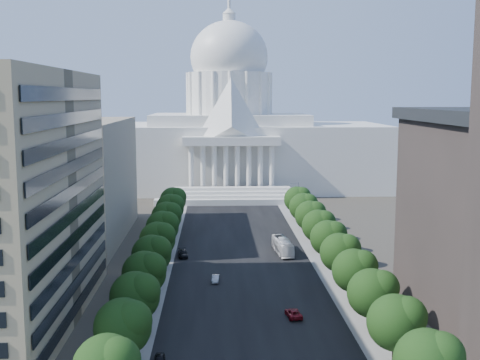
{
  "coord_description": "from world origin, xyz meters",
  "views": [
    {
      "loc": [
        -5.88,
        -51.49,
        36.02
      ],
      "look_at": [
        -0.13,
        83.81,
        17.05
      ],
      "focal_mm": 45.0,
      "sensor_mm": 36.0,
      "label": 1
    }
  ],
  "objects": [
    {
      "name": "sidewalk_right",
      "position": [
        19.0,
        90.0,
        0.0
      ],
      "size": [
        8.0,
        260.0,
        0.02
      ],
      "primitive_type": "cube",
      "color": "gray",
      "rests_on": "ground"
    },
    {
      "name": "tree_l_f",
      "position": [
        -17.66,
        71.81,
        6.45
      ],
      "size": [
        7.79,
        7.6,
        9.97
      ],
      "color": "#33261C",
      "rests_on": "ground"
    },
    {
      "name": "car_red",
      "position": [
        6.89,
        42.55,
        0.66
      ],
      "size": [
        2.74,
        4.98,
        1.32
      ],
      "primitive_type": "imported",
      "rotation": [
        0.0,
        0.0,
        3.26
      ],
      "color": "maroon",
      "rests_on": "ground"
    },
    {
      "name": "road_asphalt",
      "position": [
        0.0,
        90.0,
        0.0
      ],
      "size": [
        30.0,
        260.0,
        0.01
      ],
      "primitive_type": "cube",
      "color": "black",
      "rests_on": "ground"
    },
    {
      "name": "tree_r_b",
      "position": [
        18.34,
        23.81,
        6.45
      ],
      "size": [
        7.79,
        7.6,
        9.97
      ],
      "color": "#33261C",
      "rests_on": "ground"
    },
    {
      "name": "tree_r_f",
      "position": [
        18.34,
        71.81,
        6.45
      ],
      "size": [
        7.79,
        7.6,
        9.97
      ],
      "color": "#33261C",
      "rests_on": "ground"
    },
    {
      "name": "tree_l_h",
      "position": [
        -17.66,
        95.81,
        6.45
      ],
      "size": [
        7.79,
        7.6,
        9.97
      ],
      "color": "#33261C",
      "rests_on": "ground"
    },
    {
      "name": "tree_l_g",
      "position": [
        -17.66,
        83.81,
        6.45
      ],
      "size": [
        7.79,
        7.6,
        9.97
      ],
      "color": "#33261C",
      "rests_on": "ground"
    },
    {
      "name": "tree_r_h",
      "position": [
        18.34,
        95.81,
        6.45
      ],
      "size": [
        7.79,
        7.6,
        9.97
      ],
      "color": "#33261C",
      "rests_on": "ground"
    },
    {
      "name": "capitol",
      "position": [
        0.0,
        184.89,
        20.01
      ],
      "size": [
        120.0,
        56.0,
        73.0
      ],
      "color": "white",
      "rests_on": "ground"
    },
    {
      "name": "tree_l_b",
      "position": [
        -17.66,
        23.81,
        6.45
      ],
      "size": [
        7.79,
        7.6,
        9.97
      ],
      "color": "#33261C",
      "rests_on": "ground"
    },
    {
      "name": "tree_r_d",
      "position": [
        18.34,
        47.81,
        6.45
      ],
      "size": [
        7.79,
        7.6,
        9.97
      ],
      "color": "#33261C",
      "rests_on": "ground"
    },
    {
      "name": "sidewalk_left",
      "position": [
        -19.0,
        90.0,
        0.0
      ],
      "size": [
        8.0,
        260.0,
        0.02
      ],
      "primitive_type": "cube",
      "color": "gray",
      "rests_on": "ground"
    },
    {
      "name": "city_bus",
      "position": [
        9.68,
        82.89,
        1.73
      ],
      "size": [
        3.99,
        12.61,
        3.45
      ],
      "primitive_type": "imported",
      "rotation": [
        0.0,
        0.0,
        0.09
      ],
      "color": "silver",
      "rests_on": "ground"
    },
    {
      "name": "tree_l_j",
      "position": [
        -17.66,
        119.81,
        6.45
      ],
      "size": [
        7.79,
        7.6,
        9.97
      ],
      "color": "#33261C",
      "rests_on": "ground"
    },
    {
      "name": "tree_l_e",
      "position": [
        -17.66,
        59.81,
        6.45
      ],
      "size": [
        7.79,
        7.6,
        9.97
      ],
      "color": "#33261C",
      "rests_on": "ground"
    },
    {
      "name": "streetlight_c",
      "position": [
        19.9,
        60.0,
        5.82
      ],
      "size": [
        2.61,
        0.44,
        9.0
      ],
      "color": "gray",
      "rests_on": "ground"
    },
    {
      "name": "streetlight_b",
      "position": [
        19.9,
        35.0,
        5.82
      ],
      "size": [
        2.61,
        0.44,
        9.0
      ],
      "color": "gray",
      "rests_on": "ground"
    },
    {
      "name": "car_dark_b",
      "position": [
        -13.17,
        80.69,
        0.75
      ],
      "size": [
        2.74,
        5.41,
        1.5
      ],
      "primitive_type": "imported",
      "rotation": [
        0.0,
        0.0,
        0.13
      ],
      "color": "black",
      "rests_on": "ground"
    },
    {
      "name": "tree_r_g",
      "position": [
        18.34,
        83.81,
        6.45
      ],
      "size": [
        7.79,
        7.6,
        9.97
      ],
      "color": "#33261C",
      "rests_on": "ground"
    },
    {
      "name": "tree_l_d",
      "position": [
        -17.66,
        47.81,
        6.45
      ],
      "size": [
        7.79,
        7.6,
        9.97
      ],
      "color": "#33261C",
      "rests_on": "ground"
    },
    {
      "name": "office_block_left_far",
      "position": [
        -48.0,
        100.0,
        15.0
      ],
      "size": [
        38.0,
        52.0,
        30.0
      ],
      "primitive_type": "cube",
      "color": "gray",
      "rests_on": "ground"
    },
    {
      "name": "tree_r_a",
      "position": [
        18.34,
        11.81,
        6.45
      ],
      "size": [
        7.79,
        7.6,
        9.97
      ],
      "color": "#33261C",
      "rests_on": "ground"
    },
    {
      "name": "car_silver",
      "position": [
        -5.83,
        62.04,
        0.64
      ],
      "size": [
        1.64,
        3.99,
        1.29
      ],
      "primitive_type": "imported",
      "rotation": [
        0.0,
        0.0,
        -0.07
      ],
      "color": "#9A9BA1",
      "rests_on": "ground"
    },
    {
      "name": "streetlight_f",
      "position": [
        19.9,
        135.0,
        5.82
      ],
      "size": [
        2.61,
        0.44,
        9.0
      ],
      "color": "gray",
      "rests_on": "ground"
    },
    {
      "name": "tree_r_i",
      "position": [
        18.34,
        107.81,
        6.45
      ],
      "size": [
        7.79,
        7.6,
        9.97
      ],
      "color": "#33261C",
      "rests_on": "ground"
    },
    {
      "name": "streetlight_e",
      "position": [
        19.9,
        110.0,
        5.82
      ],
      "size": [
        2.61,
        0.44,
        9.0
      ],
      "color": "gray",
      "rests_on": "ground"
    },
    {
      "name": "tree_r_c",
      "position": [
        18.34,
        35.81,
        6.45
      ],
      "size": [
        7.79,
        7.6,
        9.97
      ],
      "color": "#33261C",
      "rests_on": "ground"
    },
    {
      "name": "car_dark_a",
      "position": [
        -13.5,
        25.8,
        0.64
      ],
      "size": [
        1.64,
        3.8,
        1.28
      ],
      "primitive_type": "imported",
      "rotation": [
        0.0,
        0.0,
        0.04
      ],
      "color": "black",
      "rests_on": "ground"
    },
    {
      "name": "tree_l_i",
      "position": [
        -17.66,
        107.81,
        6.45
      ],
      "size": [
        7.79,
        7.6,
        9.97
      ],
      "color": "#33261C",
      "rests_on": "ground"
    },
    {
      "name": "streetlight_d",
      "position": [
        19.9,
        85.0,
        5.82
      ],
      "size": [
        2.61,
        0.44,
        9.0
      ],
      "color": "gray",
      "rests_on": "ground"
    },
    {
      "name": "tree_l_c",
      "position": [
        -17.66,
        35.81,
        6.45
      ],
      "size": [
        7.79,
        7.6,
        9.97
      ],
      "color": "#33261C",
      "rests_on": "ground"
    },
    {
      "name": "tree_r_e",
      "position": [
        18.34,
        59.81,
        6.45
      ],
      "size": [
        7.79,
        7.6,
        9.97
      ],
      "color": "#33261C",
      "rests_on": "ground"
    },
    {
      "name": "tree_r_j",
      "position": [
        18.34,
        119.81,
        6.45
      ],
      "size": [
        7.79,
        7.6,
        9.97
      ],
      "color": "#33261C",
      "rests_on": "ground"
    }
  ]
}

